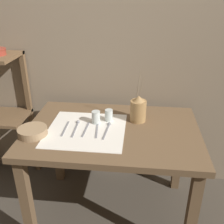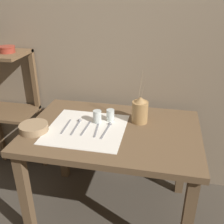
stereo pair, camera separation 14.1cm
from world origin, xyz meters
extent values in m
plane|color=#473F35|center=(0.00, 0.00, 0.00)|extent=(12.00, 12.00, 0.00)
cube|color=gray|center=(0.00, 0.49, 1.20)|extent=(7.00, 0.06, 2.40)
cube|color=brown|center=(0.00, 0.00, 0.69)|extent=(1.11, 0.76, 0.04)
cube|color=brown|center=(-0.49, -0.32, 0.33)|extent=(0.06, 0.06, 0.67)
cube|color=brown|center=(0.49, -0.32, 0.33)|extent=(0.06, 0.06, 0.67)
cube|color=brown|center=(-0.49, 0.32, 0.33)|extent=(0.06, 0.06, 0.67)
cube|color=brown|center=(0.49, 0.32, 0.33)|extent=(0.06, 0.06, 0.67)
cube|color=brown|center=(-0.95, 0.28, 0.60)|extent=(0.46, 0.32, 0.02)
cube|color=brown|center=(-0.73, 0.42, 0.55)|extent=(0.04, 0.04, 1.10)
cube|color=white|center=(-0.16, -0.03, 0.71)|extent=(0.49, 0.48, 0.00)
cylinder|color=#A87F4C|center=(0.16, 0.13, 0.78)|extent=(0.11, 0.11, 0.15)
cone|color=#A87F4C|center=(0.16, 0.13, 0.87)|extent=(0.08, 0.08, 0.04)
cylinder|color=#847056|center=(0.15, 0.14, 0.97)|extent=(0.02, 0.01, 0.16)
cylinder|color=#847056|center=(0.15, 0.12, 0.98)|extent=(0.02, 0.04, 0.17)
cylinder|color=#847056|center=(0.17, 0.13, 0.96)|extent=(0.03, 0.02, 0.13)
cylinder|color=#9E7F5B|center=(-0.48, -0.13, 0.73)|extent=(0.18, 0.18, 0.05)
cylinder|color=silver|center=(-0.12, 0.06, 0.75)|extent=(0.06, 0.06, 0.08)
cylinder|color=silver|center=(-0.04, 0.11, 0.75)|extent=(0.05, 0.05, 0.08)
cube|color=gray|center=(-0.30, -0.04, 0.71)|extent=(0.02, 0.19, 0.00)
cube|color=gray|center=(-0.23, -0.04, 0.71)|extent=(0.02, 0.19, 0.00)
sphere|color=gray|center=(-0.24, 0.05, 0.72)|extent=(0.02, 0.02, 0.02)
cube|color=gray|center=(-0.17, -0.03, 0.71)|extent=(0.02, 0.19, 0.00)
cube|color=gray|center=(-0.09, -0.04, 0.71)|extent=(0.03, 0.19, 0.00)
cube|color=gray|center=(-0.03, -0.05, 0.71)|extent=(0.03, 0.19, 0.00)
sphere|color=gray|center=(-0.03, 0.05, 0.72)|extent=(0.02, 0.02, 0.02)
cylinder|color=#9E3828|center=(-0.84, 0.28, 1.12)|extent=(0.11, 0.11, 0.05)
cylinder|color=#9E3828|center=(-0.84, 0.28, 1.14)|extent=(0.12, 0.12, 0.01)
camera|label=1|loc=(0.16, -1.45, 1.54)|focal=42.00mm
camera|label=2|loc=(0.30, -1.43, 1.54)|focal=42.00mm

